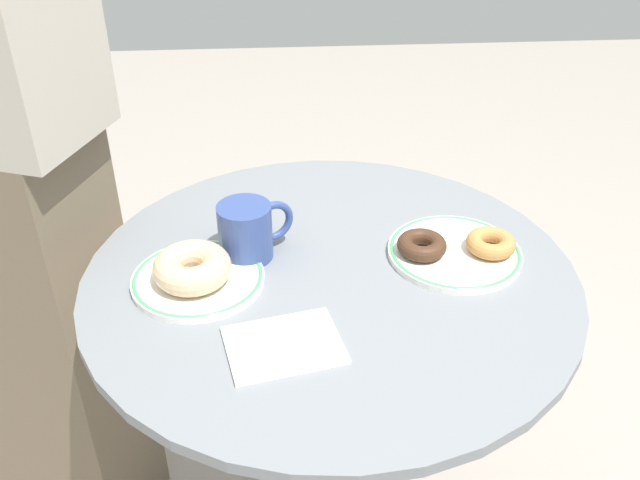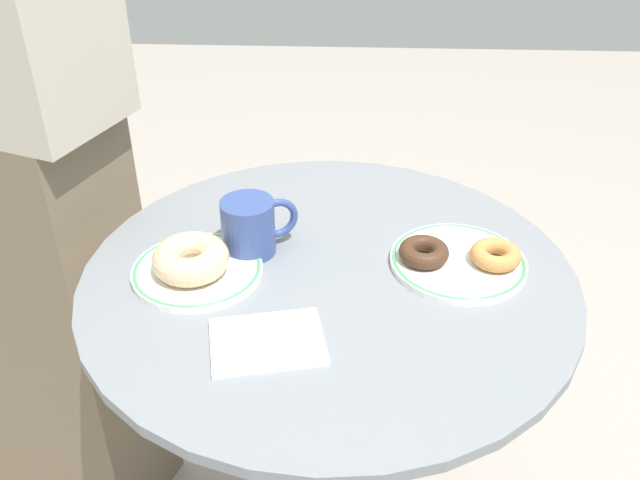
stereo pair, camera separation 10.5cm
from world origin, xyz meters
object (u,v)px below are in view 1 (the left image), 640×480
Objects in this scene: plate_right at (454,252)px; paper_napkin at (284,345)px; donut_glazed at (192,268)px; coffee_mug at (248,231)px; donut_chocolate at (422,245)px; donut_old_fashioned at (491,243)px; cafe_table at (329,387)px; plate_left at (198,279)px.

plate_right is 1.40× the size of paper_napkin.
coffee_mug is (0.08, 0.08, 0.01)m from donut_glazed.
donut_glazed is 0.35m from donut_chocolate.
donut_glazed is 0.46m from donut_old_fashioned.
donut_glazed is at bearing -172.21° from donut_chocolate.
plate_right is 0.41m from donut_glazed.
donut_old_fashioned reaches higher than paper_napkin.
donut_glazed reaches higher than paper_napkin.
cafe_table is 9.95× the size of donut_chocolate.
plate_right is (0.20, 0.03, 0.25)m from cafe_table.
plate_left is 2.56× the size of donut_chocolate.
donut_chocolate is 0.65× the size of coffee_mug.
donut_glazed reaches higher than donut_chocolate.
donut_glazed is at bearing -119.80° from plate_left.
paper_napkin is at bearing -139.09° from donut_chocolate.
coffee_mug is (0.07, 0.07, 0.04)m from plate_left.
plate_left reaches higher than cafe_table.
cafe_table is 6.44× the size of coffee_mug.
paper_napkin is at bearing -150.18° from donut_old_fashioned.
plate_left is 0.35m from donut_chocolate.
coffee_mug reaches higher than donut_old_fashioned.
cafe_table is 0.32m from plate_left.
donut_glazed reaches higher than donut_old_fashioned.
coffee_mug is at bearing 156.49° from cafe_table.
paper_napkin is at bearing -48.00° from donut_glazed.
donut_old_fashioned reaches higher than cafe_table.
cafe_table is 0.31m from donut_chocolate.
plate_right is at bearing 35.33° from paper_napkin.
coffee_mug is (-0.38, 0.03, 0.02)m from donut_old_fashioned.
donut_chocolate is (0.14, 0.03, 0.27)m from cafe_table.
plate_left is (-0.20, -0.01, 0.25)m from cafe_table.
plate_left is 2.56× the size of donut_old_fashioned.
donut_chocolate is (-0.11, 0.00, 0.00)m from donut_old_fashioned.
donut_glazed is 0.11m from coffee_mug.
coffee_mug reaches higher than plate_left.
plate_right is 1.82× the size of donut_glazed.
plate_right is 2.72× the size of donut_old_fashioned.
cafe_table is 6.66× the size of donut_glazed.
plate_right is at bearing 7.29° from donut_glazed.
coffee_mug reaches higher than paper_napkin.
plate_left is 1.32× the size of paper_napkin.
cafe_table is 0.37m from donut_old_fashioned.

